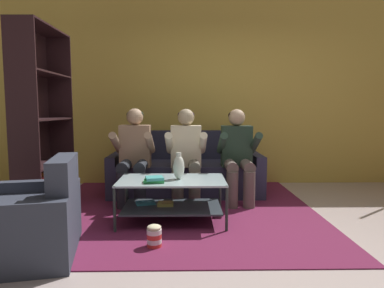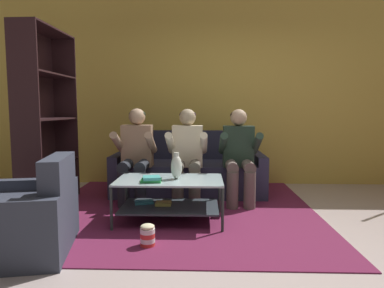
{
  "view_description": "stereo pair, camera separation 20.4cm",
  "coord_description": "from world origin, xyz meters",
  "views": [
    {
      "loc": [
        -0.5,
        -2.95,
        1.17
      ],
      "look_at": [
        -0.43,
        0.99,
        0.77
      ],
      "focal_mm": 32.0,
      "sensor_mm": 36.0,
      "label": 1
    },
    {
      "loc": [
        -0.29,
        -2.94,
        1.17
      ],
      "look_at": [
        -0.43,
        0.99,
        0.77
      ],
      "focal_mm": 32.0,
      "sensor_mm": 36.0,
      "label": 2
    }
  ],
  "objects": [
    {
      "name": "back_partition",
      "position": [
        0.0,
        2.46,
        1.45
      ],
      "size": [
        8.4,
        0.12,
        2.9
      ],
      "primitive_type": "cube",
      "color": "gold",
      "rests_on": "ground"
    },
    {
      "name": "person_seated_middle",
      "position": [
        -0.5,
        1.27,
        0.64
      ],
      "size": [
        0.5,
        0.58,
        1.17
      ],
      "color": "#5E574B",
      "rests_on": "ground"
    },
    {
      "name": "couch",
      "position": [
        -0.5,
        1.8,
        0.29
      ],
      "size": [
        2.05,
        0.9,
        0.85
      ],
      "color": "#2E2F47",
      "rests_on": "ground"
    },
    {
      "name": "person_seated_right",
      "position": [
        0.15,
        1.27,
        0.64
      ],
      "size": [
        0.5,
        0.58,
        1.17
      ],
      "color": "#61544C",
      "rests_on": "ground"
    },
    {
      "name": "bookshelf",
      "position": [
        -2.21,
        1.03,
        0.87
      ],
      "size": [
        0.35,
        1.03,
        2.1
      ],
      "color": "black",
      "rests_on": "ground"
    },
    {
      "name": "person_seated_left",
      "position": [
        -1.14,
        1.27,
        0.65
      ],
      "size": [
        0.5,
        0.58,
        1.18
      ],
      "color": "#23262D",
      "rests_on": "ground"
    },
    {
      "name": "armchair",
      "position": [
        -1.81,
        -0.3,
        0.27
      ],
      "size": [
        1.06,
        1.02,
        0.79
      ],
      "color": "#353A49",
      "rests_on": "ground"
    },
    {
      "name": "book_stack",
      "position": [
        -0.81,
        0.38,
        0.48
      ],
      "size": [
        0.21,
        0.19,
        0.06
      ],
      "color": "green",
      "rests_on": "coffee_table"
    },
    {
      "name": "vase",
      "position": [
        -0.57,
        0.53,
        0.58
      ],
      "size": [
        0.12,
        0.12,
        0.28
      ],
      "color": "silver",
      "rests_on": "coffee_table"
    },
    {
      "name": "coffee_table",
      "position": [
        -0.65,
        0.53,
        0.3
      ],
      "size": [
        1.09,
        0.65,
        0.45
      ],
      "color": "#ACC6CB",
      "rests_on": "ground"
    },
    {
      "name": "area_rug",
      "position": [
        -0.57,
        1.04,
        0.01
      ],
      "size": [
        3.09,
        3.23,
        0.01
      ],
      "color": "maroon",
      "rests_on": "ground"
    },
    {
      "name": "ground",
      "position": [
        0.0,
        0.0,
        0.0
      ],
      "size": [
        16.8,
        16.8,
        0.0
      ],
      "primitive_type": "plane",
      "color": "#BBA8A4"
    },
    {
      "name": "popcorn_tub",
      "position": [
        -0.77,
        -0.14,
        0.1
      ],
      "size": [
        0.13,
        0.13,
        0.2
      ],
      "color": "red",
      "rests_on": "ground"
    }
  ]
}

